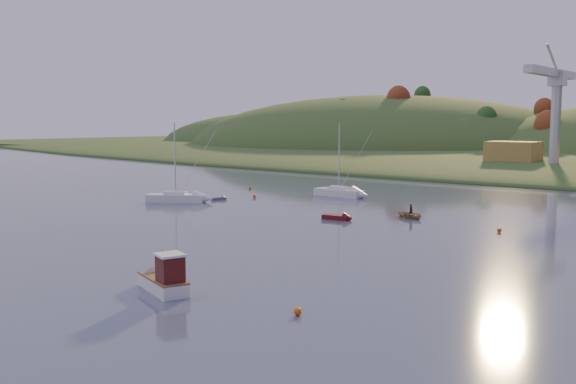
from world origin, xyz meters
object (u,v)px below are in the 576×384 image
Objects in this scene: sailboat_near at (176,197)px; sailboat_far at (339,192)px; grey_dinghy at (221,198)px; canoe at (411,215)px; fishing_boat at (161,278)px; red_tender at (342,218)px.

sailboat_near reaches higher than sailboat_far.
sailboat_near reaches higher than grey_dinghy.
sailboat_near is 3.07× the size of canoe.
sailboat_near is 35.32m from canoe.
fishing_boat is 1.58× the size of red_tender.
sailboat_near is 1.01× the size of sailboat_far.
red_tender is at bearing -53.17° from sailboat_far.
canoe is (34.34, 8.24, -0.36)m from sailboat_near.
sailboat_near is 7.09m from grey_dinghy.
red_tender is (28.65, 1.53, -0.47)m from sailboat_near.
sailboat_near is 4.25× the size of grey_dinghy.
fishing_boat is 41.48m from canoe.
sailboat_near reaches higher than fishing_boat.
grey_dinghy is (-31.30, -1.87, -0.19)m from canoe.
fishing_boat reaches higher than red_tender.
canoe is 8.80m from red_tender.
fishing_boat is 1.69× the size of canoe.
fishing_boat reaches higher than grey_dinghy.
sailboat_far is 23.75m from canoe.
sailboat_far is (14.40, 21.14, -0.01)m from sailboat_near.
sailboat_near is at bearing -23.33° from fishing_boat.
grey_dinghy is at bearing 29.55° from sailboat_near.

